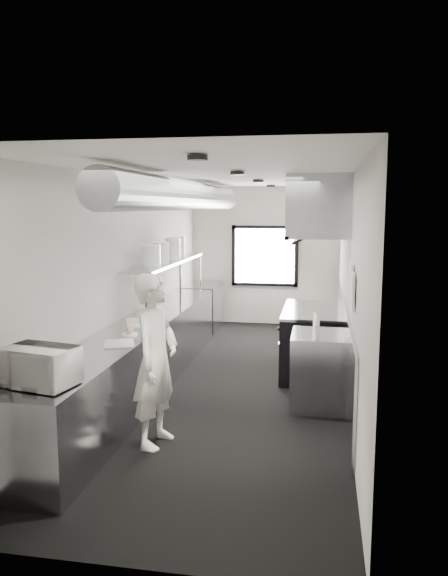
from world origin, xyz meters
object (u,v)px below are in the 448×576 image
at_px(pass_shelf, 168,263).
at_px(microwave, 40,366).
at_px(deli_tub_b, 60,358).
at_px(squeeze_bottle_c, 317,326).
at_px(far_work_table, 202,307).
at_px(squeeze_bottle_e, 316,321).
at_px(bottle_station, 319,370).
at_px(plate_stack_b, 161,253).
at_px(plate_stack_c, 173,248).
at_px(range, 312,341).
at_px(plate_stack_d, 179,247).
at_px(knife_block, 150,303).
at_px(small_plate, 130,334).
at_px(squeeze_bottle_d, 317,323).
at_px(squeeze_bottle_b, 317,330).
at_px(cutting_board, 142,322).
at_px(deli_tub_a, 60,362).
at_px(exhaust_hood, 319,207).
at_px(prep_counter, 141,357).
at_px(plate_stack_a, 152,255).
at_px(squeeze_bottle_a, 316,332).
at_px(line_cook, 156,360).

xyz_separation_m(pass_shelf, microwave, (0.03, -4.06, -0.47)).
distance_m(deli_tub_b, squeeze_bottle_c, 2.98).
xyz_separation_m(far_work_table, squeeze_bottle_e, (2.25, -3.62, 0.55)).
relative_size(bottle_station, deli_tub_b, 6.18).
distance_m(plate_stack_b, plate_stack_c, 0.66).
height_order(range, plate_stack_d, plate_stack_d).
height_order(knife_block, plate_stack_d, plate_stack_d).
height_order(small_plate, squeeze_bottle_d, squeeze_bottle_d).
bearing_deg(plate_stack_c, bottle_station, -40.09).
relative_size(knife_block, squeeze_bottle_b, 1.52).
relative_size(cutting_board, squeeze_bottle_e, 2.78).
xyz_separation_m(deli_tub_a, knife_block, (-0.02, 2.84, 0.08)).
bearing_deg(plate_stack_c, microwave, -89.72).
height_order(far_work_table, cutting_board, cutting_board).
distance_m(pass_shelf, squeeze_bottle_c, 2.90).
relative_size(microwave, squeeze_bottle_e, 2.80).
bearing_deg(exhaust_hood, squeeze_bottle_e, -89.86).
xyz_separation_m(plate_stack_b, squeeze_bottle_d, (2.30, -1.12, -0.73)).
height_order(prep_counter, deli_tub_a, deli_tub_a).
relative_size(exhaust_hood, squeeze_bottle_c, 13.40).
height_order(plate_stack_a, squeeze_bottle_a, plate_stack_a).
xyz_separation_m(cutting_board, knife_block, (-0.15, 0.80, 0.11)).
height_order(prep_counter, pass_shelf, pass_shelf).
xyz_separation_m(bottle_station, small_plate, (-2.20, -0.46, 0.46)).
xyz_separation_m(cutting_board, plate_stack_b, (-0.06, 1.08, 0.81)).
distance_m(deli_tub_a, squeeze_bottle_e, 3.15).
distance_m(small_plate, squeeze_bottle_a, 2.17).
bearing_deg(deli_tub_b, deli_tub_a, -60.73).
height_order(microwave, small_plate, microwave).
relative_size(exhaust_hood, plate_stack_a, 7.38).
xyz_separation_m(pass_shelf, line_cook, (0.73, -3.06, -0.66)).
bearing_deg(squeeze_bottle_e, squeeze_bottle_c, -86.67).
bearing_deg(plate_stack_b, plate_stack_a, -93.40).
distance_m(prep_counter, cutting_board, 0.46).
xyz_separation_m(range, bottle_station, (0.11, -1.40, -0.02)).
xyz_separation_m(plate_stack_b, squeeze_bottle_b, (2.30, -1.46, -0.74)).
height_order(plate_stack_d, squeeze_bottle_d, plate_stack_d).
height_order(deli_tub_b, plate_stack_b, plate_stack_b).
xyz_separation_m(range, plate_stack_a, (-2.24, -0.48, 1.25)).
distance_m(bottle_station, microwave, 3.36).
xyz_separation_m(exhaust_hood, knife_block, (-2.37, -0.37, -1.37)).
bearing_deg(far_work_table, squeeze_bottle_a, -61.54).
relative_size(exhaust_hood, microwave, 3.99).
bearing_deg(plate_stack_d, microwave, -89.77).
relative_size(knife_block, plate_stack_c, 0.72).
relative_size(prep_counter, range, 3.75).
relative_size(far_work_table, cutting_board, 2.19).
height_order(prep_counter, knife_block, knife_block).
bearing_deg(squeeze_bottle_c, prep_counter, 175.57).
bearing_deg(squeeze_bottle_a, squeeze_bottle_e, 90.98).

